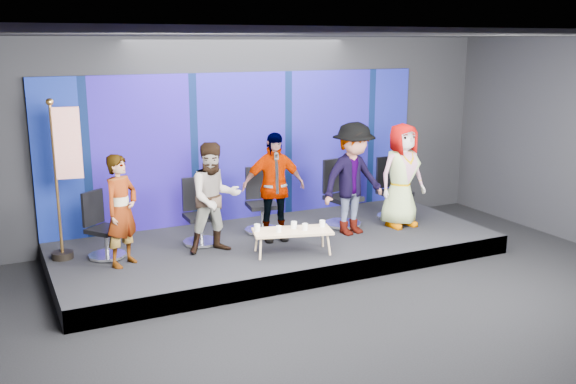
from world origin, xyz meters
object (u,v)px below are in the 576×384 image
object	(u,v)px
panelist_d	(353,179)
mug_c	(294,225)
chair_e	(393,198)
flag_stand	(65,175)
chair_b	(200,222)
panelist_b	(215,198)
chair_d	(341,204)
mug_e	(322,224)
mug_a	(257,228)
mug_b	(279,229)
panelist_e	(402,175)
panelist_c	(273,187)
chair_a	(103,236)
chair_c	(261,211)
panelist_a	(122,211)
mug_d	(305,227)
coffee_table	(292,232)

from	to	relation	value
panelist_d	mug_c	distance (m)	1.44
chair_e	flag_stand	size ratio (longest dim) A/B	0.47
chair_b	panelist_b	world-z (taller)	panelist_b
chair_d	mug_e	size ratio (longest dim) A/B	11.36
mug_a	mug_b	distance (m)	0.33
panelist_e	panelist_c	bearing A→B (deg)	171.53
panelist_b	chair_d	world-z (taller)	panelist_b
panelist_c	chair_d	size ratio (longest dim) A/B	1.52
panelist_e	mug_a	world-z (taller)	panelist_e
panelist_c	chair_e	world-z (taller)	panelist_c
chair_d	mug_b	xyz separation A→B (m)	(-1.65, -0.99, 0.03)
chair_a	mug_b	bearing A→B (deg)	-61.08
chair_c	panelist_a	bearing A→B (deg)	-156.47
mug_a	mug_c	size ratio (longest dim) A/B	1.00
chair_b	panelist_c	size ratio (longest dim) A/B	0.59
flag_stand	panelist_a	bearing A→B (deg)	-36.55
panelist_d	flag_stand	xyz separation A→B (m)	(-4.39, 0.74, 0.32)
panelist_e	mug_b	distance (m)	2.66
chair_a	flag_stand	xyz separation A→B (m)	(-0.45, 0.18, 0.92)
panelist_d	mug_b	size ratio (longest dim) A/B	19.70
chair_b	panelist_c	bearing A→B (deg)	-15.40
chair_b	panelist_c	xyz separation A→B (m)	(1.13, -0.33, 0.53)
mug_b	mug_c	size ratio (longest dim) A/B	0.89
mug_c	chair_b	bearing A→B (deg)	139.21
mug_e	mug_d	bearing A→B (deg)	-172.12
coffee_table	mug_b	xyz separation A→B (m)	(-0.22, 0.00, 0.08)
chair_c	coffee_table	distance (m)	1.26
panelist_b	panelist_d	bearing A→B (deg)	-1.44
chair_a	chair_d	distance (m)	4.01
chair_e	mug_b	world-z (taller)	chair_e
chair_d	coffee_table	size ratio (longest dim) A/B	0.91
chair_a	panelist_a	size ratio (longest dim) A/B	0.62
chair_a	coffee_table	bearing A→B (deg)	-59.27
chair_b	panelist_d	size ratio (longest dim) A/B	0.56
mug_a	mug_d	distance (m)	0.72
chair_b	panelist_b	distance (m)	0.71
panelist_e	mug_c	world-z (taller)	panelist_e
mug_c	panelist_c	bearing A→B (deg)	92.79
chair_b	panelist_b	xyz separation A→B (m)	(0.09, -0.50, 0.50)
panelist_c	mug_b	world-z (taller)	panelist_c
chair_b	panelist_e	xyz separation A→B (m)	(3.44, -0.55, 0.55)
chair_b	coffee_table	bearing A→B (deg)	-43.68
panelist_a	panelist_e	distance (m)	4.73
panelist_d	mug_c	bearing A→B (deg)	-171.76
chair_b	chair_e	distance (m)	3.60
chair_c	mug_c	distance (m)	1.18
chair_a	flag_stand	distance (m)	1.04
chair_c	panelist_c	world-z (taller)	panelist_c
panelist_c	mug_c	xyz separation A→B (m)	(0.03, -0.68, -0.46)
panelist_d	flag_stand	distance (m)	4.47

